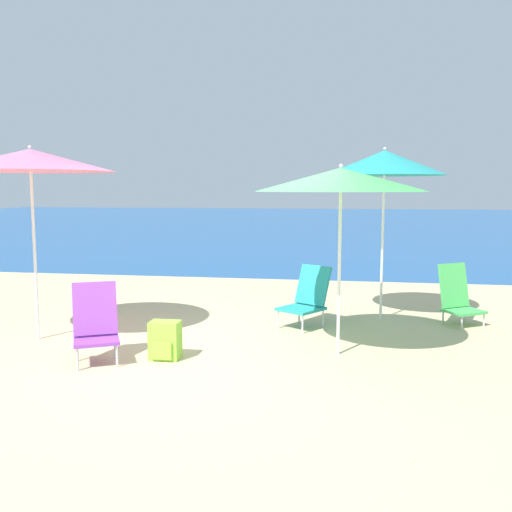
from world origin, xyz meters
name	(u,v)px	position (x,y,z in m)	size (l,w,h in m)	color
ground_plane	(226,359)	(0.00, 0.00, 0.00)	(60.00, 60.00, 0.00)	#D1BA89
sea_water	(326,222)	(0.00, 25.43, 0.00)	(60.00, 40.00, 0.01)	#1E5699
beach_umbrella_pink	(30,160)	(-2.43, 0.42, 2.15)	(1.97, 1.97, 2.32)	white
beach_umbrella_green	(341,180)	(1.18, 0.37, 1.91)	(1.84, 1.84, 2.08)	white
beach_umbrella_teal	(384,163)	(1.74, 2.18, 2.16)	(1.66, 1.66, 2.38)	white
beach_chair_green	(458,296)	(2.75, 2.10, 0.37)	(0.64, 0.65, 0.81)	silver
beach_chair_teal	(307,297)	(0.75, 1.59, 0.39)	(0.73, 0.77, 0.80)	silver
beach_chair_purple	(96,322)	(-1.34, -0.30, 0.42)	(0.64, 0.66, 0.83)	silver
backpack_lime	(165,341)	(-0.64, -0.12, 0.20)	(0.32, 0.25, 0.41)	#8ECC3D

